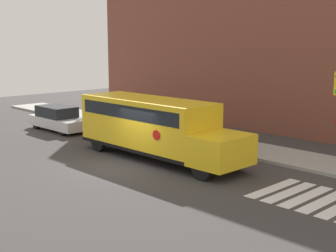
# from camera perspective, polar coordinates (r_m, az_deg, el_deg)

# --- Properties ---
(ground_plane) EXTENTS (60.00, 60.00, 0.00)m
(ground_plane) POSITION_cam_1_polar(r_m,az_deg,el_deg) (21.45, -4.98, -4.88)
(ground_plane) COLOR #3A3838
(sidewalk_strip) EXTENTS (44.00, 3.00, 0.15)m
(sidewalk_strip) POSITION_cam_1_polar(r_m,az_deg,el_deg) (25.90, 6.26, -2.10)
(sidewalk_strip) COLOR #9E9E99
(sidewalk_strip) RESTS_ON ground
(building_backdrop) EXTENTS (32.00, 4.00, 13.73)m
(building_backdrop) POSITION_cam_1_polar(r_m,az_deg,el_deg) (30.62, 14.52, 12.32)
(building_backdrop) COLOR brown
(building_backdrop) RESTS_ON ground
(crosswalk_stripes) EXTENTS (4.00, 3.20, 0.01)m
(crosswalk_stripes) POSITION_cam_1_polar(r_m,az_deg,el_deg) (17.84, 17.48, -8.47)
(crosswalk_stripes) COLOR white
(crosswalk_stripes) RESTS_ON ground
(school_bus) EXTENTS (9.42, 2.57, 2.87)m
(school_bus) POSITION_cam_1_polar(r_m,az_deg,el_deg) (22.54, -1.80, 0.17)
(school_bus) COLOR yellow
(school_bus) RESTS_ON ground
(parked_car) EXTENTS (4.78, 1.77, 1.54)m
(parked_car) POSITION_cam_1_polar(r_m,az_deg,el_deg) (30.58, -13.21, 0.88)
(parked_car) COLOR silver
(parked_car) RESTS_ON ground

